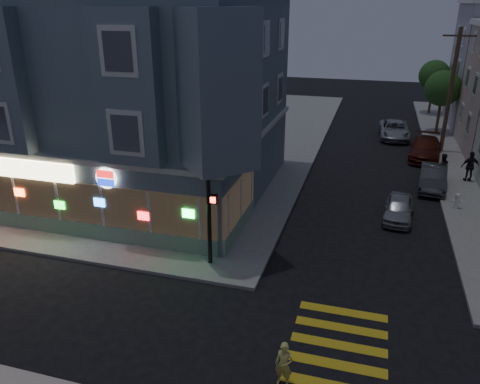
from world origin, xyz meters
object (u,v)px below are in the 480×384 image
at_px(pedestrian_b, 470,166).
at_px(parked_car_d, 394,130).
at_px(utility_pole, 451,90).
at_px(fire_hydrant, 457,200).
at_px(parked_car_b, 433,178).
at_px(parked_car_a, 399,208).
at_px(parked_car_c, 425,148).
at_px(running_child, 284,364).
at_px(street_tree_near, 443,88).
at_px(traffic_signal, 207,181).
at_px(pedestrian_a, 442,167).
at_px(street_tree_far, 434,75).

height_order(pedestrian_b, parked_car_d, pedestrian_b).
distance_m(utility_pole, fire_hydrant, 12.02).
bearing_deg(parked_car_b, fire_hydrant, -66.62).
bearing_deg(parked_car_a, pedestrian_b, 62.37).
relative_size(pedestrian_b, parked_car_c, 0.37).
bearing_deg(utility_pole, pedestrian_b, -81.17).
bearing_deg(pedestrian_b, running_child, 53.73).
height_order(street_tree_near, parked_car_a, street_tree_near).
bearing_deg(parked_car_c, pedestrian_b, -57.14).
distance_m(parked_car_a, fire_hydrant, 3.73).
xyz_separation_m(street_tree_near, pedestrian_b, (0.80, -12.44, -2.82)).
bearing_deg(running_child, pedestrian_b, 75.30).
height_order(parked_car_b, traffic_signal, traffic_signal).
height_order(parked_car_b, parked_car_d, parked_car_d).
height_order(parked_car_a, parked_car_c, parked_car_c).
distance_m(running_child, pedestrian_a, 20.55).
distance_m(utility_pole, pedestrian_a, 7.88).
bearing_deg(parked_car_a, pedestrian_a, 72.17).
bearing_deg(pedestrian_b, fire_hydrant, 60.40).
xyz_separation_m(pedestrian_b, parked_car_c, (-2.30, 4.68, -0.37)).
xyz_separation_m(pedestrian_a, pedestrian_b, (1.70, 0.45, 0.07)).
bearing_deg(fire_hydrant, parked_car_b, 107.83).
relative_size(pedestrian_a, parked_car_c, 0.35).
distance_m(running_child, fire_hydrant, 16.60).
xyz_separation_m(parked_car_a, parked_car_d, (0.00, 16.77, 0.10)).
relative_size(utility_pole, parked_car_a, 2.51).
bearing_deg(parked_car_d, fire_hydrant, -80.83).
xyz_separation_m(utility_pole, pedestrian_b, (1.00, -6.44, -3.68)).
bearing_deg(parked_car_c, street_tree_near, 85.75).
xyz_separation_m(pedestrian_a, traffic_signal, (-10.65, -13.83, 2.95)).
xyz_separation_m(parked_car_d, traffic_signal, (-7.95, -24.17, 3.28)).
bearing_deg(parked_car_d, traffic_signal, -110.98).
height_order(utility_pole, street_tree_far, utility_pole).
height_order(utility_pole, parked_car_a, utility_pole).
bearing_deg(fire_hydrant, street_tree_near, 88.37).
bearing_deg(street_tree_far, street_tree_near, -90.00).
relative_size(street_tree_near, parked_car_a, 1.48).
bearing_deg(pedestrian_b, parked_car_a, 42.79).
distance_m(parked_car_b, parked_car_d, 11.76).
height_order(street_tree_far, running_child, street_tree_far).
relative_size(utility_pole, pedestrian_a, 5.04).
distance_m(street_tree_far, pedestrian_b, 20.65).
height_order(utility_pole, running_child, utility_pole).
bearing_deg(parked_car_b, street_tree_near, 89.49).
distance_m(utility_pole, running_child, 27.66).
bearing_deg(pedestrian_b, traffic_signal, 34.52).
distance_m(running_child, traffic_signal, 7.93).
relative_size(parked_car_a, fire_hydrant, 4.09).
height_order(street_tree_near, parked_car_c, street_tree_near).
distance_m(street_tree_near, pedestrian_b, 12.78).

